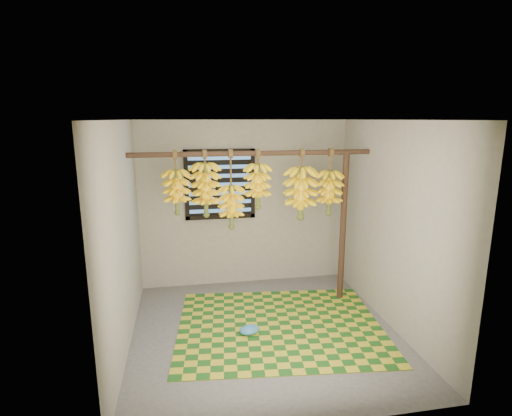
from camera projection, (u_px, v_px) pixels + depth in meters
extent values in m
cube|color=#505050|center=(264.00, 332.00, 4.62)|extent=(3.00, 3.00, 0.01)
cube|color=silver|center=(266.00, 119.00, 4.10)|extent=(3.00, 3.00, 0.01)
cube|color=gray|center=(244.00, 204.00, 5.80)|extent=(3.00, 0.01, 2.40)
cube|color=gray|center=(122.00, 239.00, 4.10)|extent=(0.01, 3.00, 2.40)
cube|color=gray|center=(392.00, 226.00, 4.62)|extent=(0.01, 3.00, 2.40)
cube|color=black|center=(220.00, 185.00, 5.65)|extent=(1.00, 0.04, 1.00)
cylinder|color=#422B1D|center=(254.00, 153.00, 4.86)|extent=(3.00, 0.06, 0.06)
cylinder|color=#422B1D|center=(343.00, 228.00, 5.28)|extent=(0.08, 0.08, 2.00)
cube|color=#1B5318|center=(280.00, 326.00, 4.75)|extent=(2.56, 2.14, 0.01)
ellipsoid|color=#327EBB|center=(249.00, 330.00, 4.55)|extent=(0.27, 0.23, 0.10)
cylinder|color=brown|center=(175.00, 162.00, 4.71)|extent=(0.02, 0.02, 0.23)
cylinder|color=#4C5923|center=(177.00, 190.00, 4.79)|extent=(0.05, 0.05, 0.51)
cylinder|color=brown|center=(205.00, 158.00, 4.76)|extent=(0.02, 0.02, 0.16)
cylinder|color=#4C5923|center=(206.00, 188.00, 4.84)|extent=(0.06, 0.06, 0.62)
cylinder|color=brown|center=(231.00, 169.00, 4.85)|extent=(0.02, 0.02, 0.44)
cylinder|color=#4C5923|center=(231.00, 205.00, 4.95)|extent=(0.05, 0.05, 0.51)
cylinder|color=brown|center=(258.00, 158.00, 4.88)|extent=(0.02, 0.02, 0.18)
cylinder|color=#4C5923|center=(258.00, 185.00, 4.95)|extent=(0.06, 0.06, 0.52)
cylinder|color=brown|center=(302.00, 160.00, 4.98)|extent=(0.02, 0.02, 0.24)
cylinder|color=#4C5923|center=(301.00, 192.00, 5.07)|extent=(0.07, 0.07, 0.62)
cylinder|color=brown|center=(330.00, 161.00, 5.05)|extent=(0.02, 0.02, 0.29)
cylinder|color=#4C5923|center=(329.00, 191.00, 5.14)|extent=(0.06, 0.06, 0.54)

